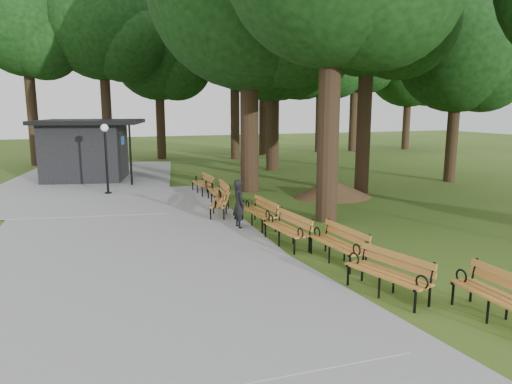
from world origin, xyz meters
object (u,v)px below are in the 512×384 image
object	(u,v)px
lawn_tree_4	(273,32)
bench_0	(499,298)
bench_4	(258,213)
lawn_tree_5	(459,51)
bench_7	(202,184)
bench_6	(217,192)
person	(239,204)
kiosk	(85,150)
dirt_mound	(332,188)
bench_5	(220,203)
bench_2	(337,244)
lamp_post	(105,144)
bench_1	(387,274)
bench_3	(286,229)

from	to	relation	value
lawn_tree_4	bench_0	bearing A→B (deg)	-100.71
bench_4	lawn_tree_5	xyz separation A→B (m)	(12.16, 5.12, 5.90)
bench_7	bench_6	bearing A→B (deg)	0.69
person	kiosk	size ratio (longest dim) A/B	0.31
dirt_mound	bench_7	bearing A→B (deg)	153.08
kiosk	dirt_mound	xyz separation A→B (m)	(9.62, -8.28, -1.17)
bench_7	person	bearing A→B (deg)	-4.36
bench_5	bench_7	xyz separation A→B (m)	(0.36, 4.13, 0.00)
bench_0	person	bearing A→B (deg)	-163.21
bench_2	bench_5	distance (m)	5.90
lamp_post	bench_5	bearing A→B (deg)	-57.02
bench_0	bench_7	xyz separation A→B (m)	(-2.01, 13.61, 0.00)
dirt_mound	bench_5	size ratio (longest dim) A/B	1.49
bench_1	bench_6	xyz separation A→B (m)	(-0.79, 9.88, 0.00)
person	bench_0	world-z (taller)	person
dirt_mound	bench_3	bearing A→B (deg)	-128.95
bench_2	lamp_post	bearing A→B (deg)	-161.59
kiosk	lawn_tree_4	size ratio (longest dim) A/B	0.41
dirt_mound	bench_6	bearing A→B (deg)	175.29
bench_0	bench_2	xyz separation A→B (m)	(-1.04, 3.74, 0.00)
bench_0	lawn_tree_5	distance (m)	17.53
bench_0	bench_7	distance (m)	13.76
bench_1	bench_7	distance (m)	12.02
bench_1	lawn_tree_5	size ratio (longest dim) A/B	0.20
kiosk	dirt_mound	size ratio (longest dim) A/B	1.74
bench_4	lawn_tree_5	world-z (taller)	lawn_tree_5
lawn_tree_4	bench_6	bearing A→B (deg)	-124.33
bench_0	lawn_tree_4	bearing A→B (deg)	169.26
bench_0	lamp_post	bearing A→B (deg)	-158.52
person	lamp_post	bearing A→B (deg)	22.35
bench_7	lamp_post	bearing A→B (deg)	-109.33
person	bench_5	world-z (taller)	person
kiosk	bench_4	distance (m)	12.86
dirt_mound	lawn_tree_4	bearing A→B (deg)	84.72
bench_2	kiosk	bearing A→B (deg)	-165.18
dirt_mound	bench_4	distance (m)	5.76
bench_6	bench_3	bearing A→B (deg)	8.10
bench_5	person	bearing A→B (deg)	24.16
lawn_tree_4	bench_7	bearing A→B (deg)	-132.94
dirt_mound	bench_2	xyz separation A→B (m)	(-3.98, -7.36, 0.07)
lawn_tree_5	bench_6	bearing A→B (deg)	-174.40
dirt_mound	bench_4	xyz separation A→B (m)	(-4.58, -3.50, 0.07)
bench_0	bench_5	world-z (taller)	same
person	kiosk	distance (m)	12.62
person	bench_5	size ratio (longest dim) A/B	0.80
lawn_tree_4	kiosk	bearing A→B (deg)	-177.69
bench_3	bench_4	size ratio (longest dim) A/B	1.00
bench_3	bench_0	bearing A→B (deg)	11.18
bench_5	bench_0	bearing A→B (deg)	35.69
lawn_tree_5	bench_4	bearing A→B (deg)	-157.18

